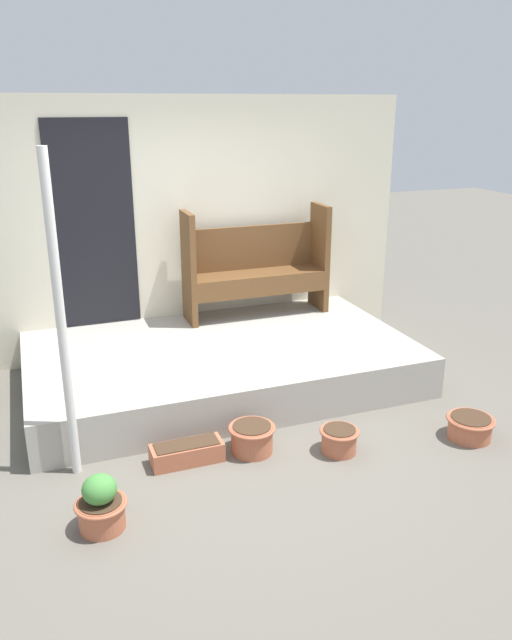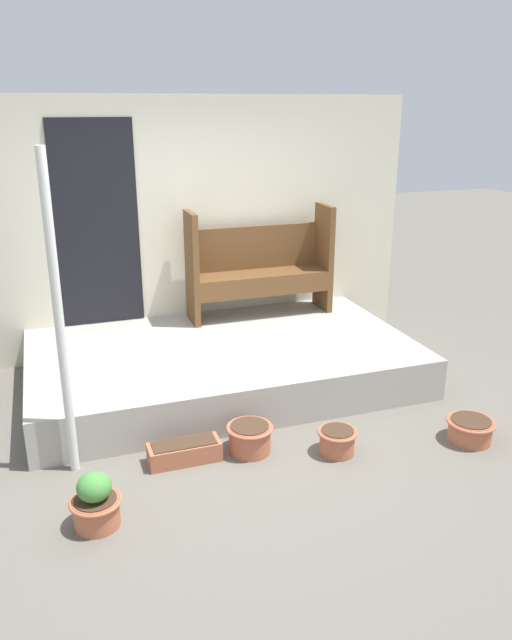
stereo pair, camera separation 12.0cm
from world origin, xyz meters
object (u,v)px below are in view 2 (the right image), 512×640
Objects in this scene: flower_pot_left at (96,503)px; flower_pot_right at (337,440)px; flower_pot_far_right at (470,429)px; planter_box_rect at (184,452)px; support_post at (59,321)px; flower_pot_middle at (250,437)px; bench at (259,263)px.

flower_pot_left reaches higher than flower_pot_right.
planter_box_rect is (-2.18, 0.44, -0.03)m from flower_pot_far_right.
support_post is 6.10× the size of flower_pot_left.
support_post is at bearing 171.63° from flower_pot_middle.
support_post reaches higher than planter_box_rect.
bench is at bearing 68.77° from flower_pot_middle.
bench is at bearing 41.69° from support_post.
flower_pot_middle is 1.73m from flower_pot_far_right.
flower_pot_middle is (-0.79, -2.03, -0.81)m from bench.
planter_box_rect is (-1.29, -1.99, -0.86)m from bench.
flower_pot_far_right is (1.68, -0.41, -0.02)m from flower_pot_middle.
planter_box_rect is at bearing -11.44° from support_post.
support_post is 6.01× the size of flower_pot_far_right.
planter_box_rect is (0.69, 0.55, -0.09)m from flower_pot_left.
support_post is 1.32m from planter_box_rect.
support_post is at bearing 97.27° from flower_pot_left.
support_post is 3.19m from flower_pot_far_right.
bench reaches higher than planter_box_rect.
flower_pot_middle is 0.67× the size of planter_box_rect.
flower_pot_left is at bearing -127.37° from bench.
flower_pot_far_right is at bearing -69.40° from bench.
bench is 2.52m from planter_box_rect.
flower_pot_middle reaches higher than flower_pot_right.
flower_pot_middle is at bearing -8.37° from support_post.
support_post is 4.26× the size of planter_box_rect.
planter_box_rect is (-1.12, 0.27, -0.03)m from flower_pot_right.
flower_pot_middle is at bearing -110.83° from bench.
support_post is 1.64m from flower_pot_middle.
bench is 2.32m from flower_pot_middle.
bench reaches higher than flower_pot_middle.
flower_pot_left is at bearing -82.73° from support_post.
support_post is 2.77m from bench.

